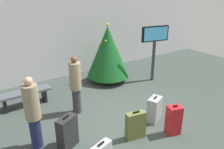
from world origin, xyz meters
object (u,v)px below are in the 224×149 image
(traveller_0, at_px, (76,84))
(suitcase_5, at_px, (154,109))
(waiting_bench, at_px, (25,95))
(suitcase_2, at_px, (174,120))
(holiday_tree, at_px, (108,52))
(suitcase_3, at_px, (136,125))
(traveller_1, at_px, (33,112))
(suitcase_0, at_px, (67,133))
(flight_info_kiosk, at_px, (155,42))

(traveller_0, bearing_deg, suitcase_5, -45.71)
(waiting_bench, bearing_deg, suitcase_2, -52.74)
(holiday_tree, relative_size, suitcase_5, 3.13)
(holiday_tree, bearing_deg, suitcase_2, -98.08)
(holiday_tree, relative_size, suitcase_2, 2.84)
(holiday_tree, xyz_separation_m, suitcase_3, (-1.42, -3.35, -0.82))
(traveller_1, distance_m, suitcase_5, 3.11)
(suitcase_0, bearing_deg, holiday_tree, 43.54)
(flight_info_kiosk, height_order, suitcase_0, flight_info_kiosk)
(flight_info_kiosk, bearing_deg, traveller_1, -164.34)
(flight_info_kiosk, height_order, waiting_bench, flight_info_kiosk)
(flight_info_kiosk, height_order, traveller_0, flight_info_kiosk)
(holiday_tree, distance_m, suitcase_2, 3.86)
(holiday_tree, relative_size, traveller_1, 1.30)
(traveller_1, height_order, suitcase_5, traveller_1)
(suitcase_0, height_order, suitcase_5, suitcase_0)
(holiday_tree, xyz_separation_m, flight_info_kiosk, (1.48, -0.93, 0.36))
(holiday_tree, height_order, traveller_0, holiday_tree)
(waiting_bench, bearing_deg, suitcase_0, -83.08)
(traveller_0, xyz_separation_m, suitcase_2, (1.51, -2.27, -0.52))
(flight_info_kiosk, xyz_separation_m, suitcase_3, (-2.90, -2.42, -1.18))
(traveller_1, xyz_separation_m, suitcase_0, (0.58, -0.43, -0.52))
(flight_info_kiosk, bearing_deg, holiday_tree, 147.86)
(suitcase_2, distance_m, suitcase_3, 0.97)
(suitcase_2, bearing_deg, traveller_1, 154.16)
(suitcase_3, bearing_deg, flight_info_kiosk, 39.85)
(suitcase_0, relative_size, suitcase_2, 1.03)
(waiting_bench, relative_size, suitcase_5, 2.18)
(traveller_0, distance_m, traveller_1, 1.66)
(traveller_0, relative_size, traveller_1, 0.99)
(flight_info_kiosk, bearing_deg, waiting_bench, 171.57)
(suitcase_0, bearing_deg, flight_info_kiosk, 22.54)
(holiday_tree, xyz_separation_m, waiting_bench, (-3.19, -0.24, -0.80))
(waiting_bench, distance_m, suitcase_2, 4.40)
(suitcase_5, bearing_deg, waiting_bench, 133.77)
(suitcase_0, bearing_deg, suitcase_3, -22.36)
(suitcase_2, bearing_deg, suitcase_0, 157.16)
(flight_info_kiosk, xyz_separation_m, suitcase_2, (-2.01, -2.81, -1.15))
(waiting_bench, height_order, suitcase_2, suitcase_2)
(flight_info_kiosk, xyz_separation_m, traveller_1, (-4.95, -1.39, -0.62))
(waiting_bench, distance_m, suitcase_5, 3.90)
(holiday_tree, xyz_separation_m, traveller_1, (-3.47, -2.32, -0.26))
(suitcase_2, bearing_deg, waiting_bench, 127.26)
(waiting_bench, height_order, traveller_0, traveller_0)
(suitcase_3, bearing_deg, traveller_0, 108.37)
(suitcase_3, relative_size, suitcase_5, 1.02)
(traveller_1, relative_size, suitcase_2, 2.17)
(suitcase_2, relative_size, suitcase_3, 1.08)
(flight_info_kiosk, distance_m, suitcase_3, 3.96)
(flight_info_kiosk, bearing_deg, suitcase_2, -125.63)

